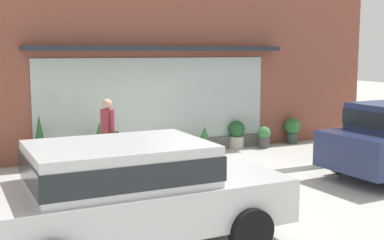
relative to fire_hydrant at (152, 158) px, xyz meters
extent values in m
plane|color=#B2AFA8|center=(1.09, -0.72, -0.43)|extent=(60.00, 60.00, 0.00)
cube|color=#B2B2AD|center=(1.09, -0.92, -0.37)|extent=(14.00, 0.24, 0.12)
cube|color=brown|center=(1.09, 2.48, 1.87)|extent=(14.00, 0.36, 4.60)
cube|color=#ADBCB7|center=(1.00, 2.28, 1.03)|extent=(6.63, 0.03, 2.40)
cube|color=#232833|center=(1.09, 2.13, 2.48)|extent=(7.23, 0.56, 0.12)
cube|color=#605E59|center=(1.09, 2.26, -0.25)|extent=(7.03, 0.20, 0.36)
cylinder|color=red|center=(0.00, 0.00, -0.40)|extent=(0.32, 0.32, 0.06)
cylinder|color=red|center=(0.00, 0.00, -0.05)|extent=(0.22, 0.22, 0.64)
sphere|color=red|center=(0.00, 0.00, 0.33)|extent=(0.23, 0.23, 0.23)
cylinder|color=red|center=(-0.15, 0.00, -0.02)|extent=(0.10, 0.09, 0.09)
cylinder|color=red|center=(0.15, 0.00, -0.02)|extent=(0.10, 0.09, 0.09)
cylinder|color=red|center=(0.00, -0.15, -0.02)|extent=(0.09, 0.10, 0.09)
cylinder|color=#9E9384|center=(-0.85, 0.47, 0.01)|extent=(0.12, 0.12, 0.87)
cylinder|color=#9E9384|center=(-0.89, 0.60, 0.01)|extent=(0.12, 0.12, 0.87)
cube|color=#8E333D|center=(-0.87, 0.53, 0.77)|extent=(0.28, 0.32, 0.65)
sphere|color=tan|center=(-0.87, 0.53, 1.22)|extent=(0.24, 0.24, 0.24)
cylinder|color=#8E333D|center=(-0.81, 0.36, 0.79)|extent=(0.08, 0.08, 0.62)
cylinder|color=#8E333D|center=(-0.93, 0.71, 0.79)|extent=(0.08, 0.08, 0.62)
cube|color=#472D1E|center=(-0.80, 0.27, 0.49)|extent=(0.18, 0.26, 0.28)
cube|color=silver|center=(-1.66, -3.86, 0.23)|extent=(4.51, 2.00, 0.65)
cube|color=silver|center=(-1.89, -3.86, 0.82)|extent=(2.50, 1.80, 0.62)
cube|color=#1E2328|center=(-1.89, -3.86, 0.82)|extent=(2.54, 1.82, 0.34)
cylinder|color=black|center=(-0.31, -2.86, -0.10)|extent=(0.67, 0.20, 0.66)
cylinder|color=black|center=(-0.26, -4.78, -0.10)|extent=(0.67, 0.20, 0.66)
cylinder|color=black|center=(-3.07, -2.94, -0.10)|extent=(0.67, 0.20, 0.66)
cylinder|color=black|center=(4.08, -1.61, -0.13)|extent=(0.62, 0.22, 0.61)
cylinder|color=#4C4C51|center=(4.18, 1.82, -0.28)|extent=(0.32, 0.32, 0.31)
sphere|color=#3D8442|center=(4.18, 1.82, 0.01)|extent=(0.39, 0.39, 0.39)
sphere|color=#DB4C7A|center=(4.17, 1.89, 0.06)|extent=(0.08, 0.08, 0.08)
sphere|color=white|center=(4.11, 1.81, 0.07)|extent=(0.10, 0.10, 0.10)
sphere|color=#E5C64C|center=(4.13, 1.78, 0.09)|extent=(0.11, 0.11, 0.11)
cylinder|color=#9E6042|center=(-0.77, 1.72, -0.28)|extent=(0.47, 0.47, 0.30)
cone|color=#2D6B33|center=(-0.77, 1.72, 0.26)|extent=(0.42, 0.42, 0.77)
cylinder|color=#33473D|center=(5.35, 2.06, -0.26)|extent=(0.33, 0.33, 0.33)
sphere|color=#2D6B33|center=(5.35, 2.06, 0.12)|extent=(0.51, 0.51, 0.51)
cylinder|color=#B7B2A3|center=(2.20, 1.76, -0.30)|extent=(0.43, 0.43, 0.27)
cone|color=#2D6B33|center=(2.20, 1.76, 0.09)|extent=(0.39, 0.39, 0.50)
cylinder|color=#4C4C51|center=(-2.20, 1.88, -0.28)|extent=(0.39, 0.39, 0.30)
cone|color=#23562D|center=(-2.20, 1.88, 0.38)|extent=(0.35, 0.35, 1.03)
cylinder|color=#B7B2A3|center=(3.42, 2.13, -0.25)|extent=(0.44, 0.44, 0.35)
sphere|color=#23562D|center=(3.42, 2.13, 0.13)|extent=(0.50, 0.50, 0.50)
camera|label=1|loc=(-3.83, -10.60, 2.41)|focal=47.07mm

